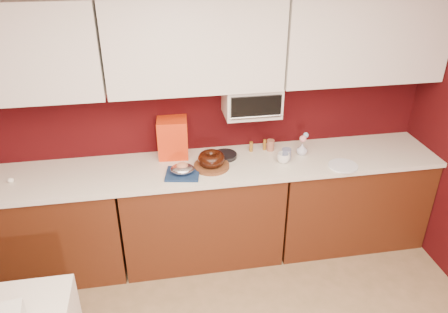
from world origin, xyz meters
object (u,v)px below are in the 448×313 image
Objects in this scene: blue_jar at (286,154)px; flower_vase at (302,149)px; bundt_cake at (211,159)px; toaster_oven at (252,100)px; pandoro_box at (173,137)px; coffee_mug at (283,157)px; foil_ham_nest at (182,169)px.

blue_jar is 0.16m from flower_vase.
bundt_cake is 1.95× the size of flower_vase.
toaster_oven reaches higher than flower_vase.
flower_vase is (0.15, 0.05, 0.01)m from blue_jar.
coffee_mug is at bearing -13.35° from pandoro_box.
foil_ham_nest is 0.56× the size of pandoro_box.
toaster_oven is 2.08× the size of bundt_cake.
toaster_oven reaches higher than pandoro_box.
coffee_mug is 0.22m from flower_vase.
blue_jar is at bearing 53.16° from coffee_mug.
bundt_cake is 0.79m from flower_vase.
bundt_cake is at bearing 18.41° from foil_ham_nest.
toaster_oven is at bearing 25.70° from foil_ham_nest.
toaster_oven is 1.35× the size of pandoro_box.
pandoro_box reaches higher than bundt_cake.
pandoro_box reaches higher than foil_ham_nest.
flower_vase is at bearing 19.35° from blue_jar.
blue_jar is 0.83× the size of flower_vase.
bundt_cake is at bearing -176.52° from blue_jar.
pandoro_box is at bearing 137.16° from bundt_cake.
toaster_oven is at bearing 147.33° from blue_jar.
toaster_oven is 0.54m from blue_jar.
pandoro_box is at bearing 166.23° from blue_jar.
blue_jar is at bearing -160.65° from flower_vase.
foil_ham_nest is 1.04m from flower_vase.
foil_ham_nest is (-0.61, -0.29, -0.42)m from toaster_oven.
foil_ham_nest is 1.67× the size of flower_vase.
flower_vase is at bearing -15.71° from toaster_oven.
flower_vase reaches higher than blue_jar.
toaster_oven reaches higher than blue_jar.
blue_jar is (0.88, 0.12, -0.01)m from foil_ham_nest.
blue_jar is at bearing 3.48° from bundt_cake.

